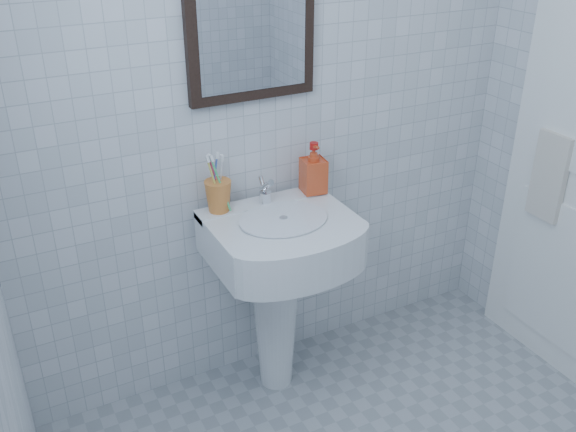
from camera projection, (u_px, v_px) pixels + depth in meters
wall_back at (275, 92)px, 2.48m from camera, size 2.20×0.02×2.50m
wall_left at (7, 357)px, 1.08m from camera, size 0.02×2.40×2.50m
washbasin at (277, 274)px, 2.58m from camera, size 0.55×0.40×0.85m
faucet at (265, 193)px, 2.51m from camera, size 0.05×0.11×0.12m
toothbrush_cup at (218, 196)px, 2.45m from camera, size 0.11×0.11×0.12m
soap_dispenser at (313, 168)px, 2.59m from camera, size 0.11×0.11×0.21m
wall_mirror at (251, 14)px, 2.28m from camera, size 0.50×0.04×0.62m
towel_ring at (561, 135)px, 2.62m from camera, size 0.01×0.18×0.18m
hand_towel at (549, 177)px, 2.69m from camera, size 0.03×0.16×0.38m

